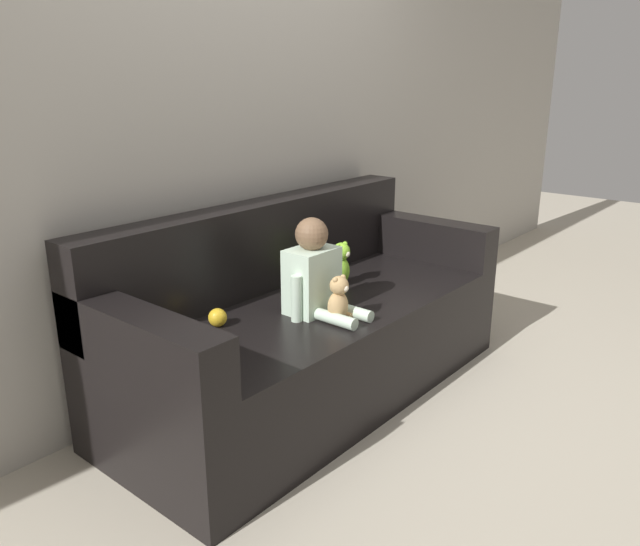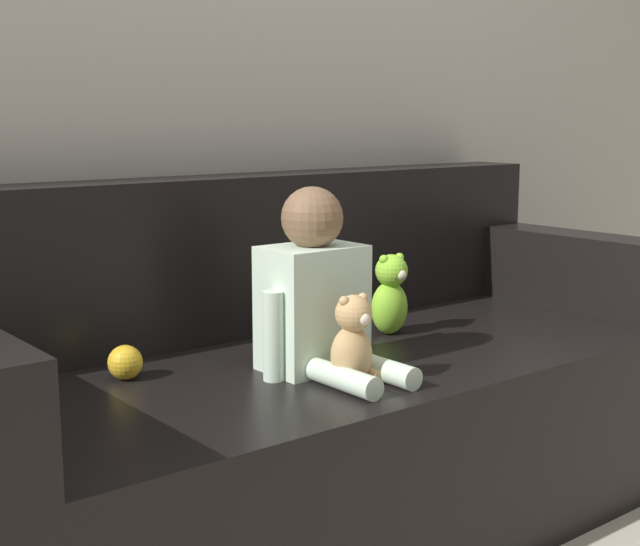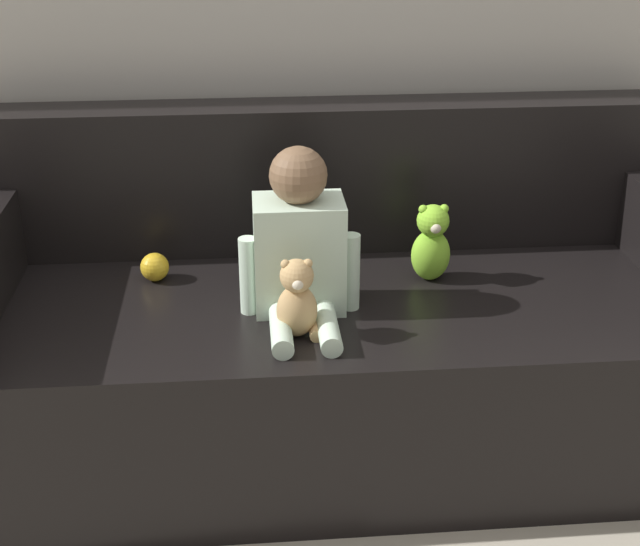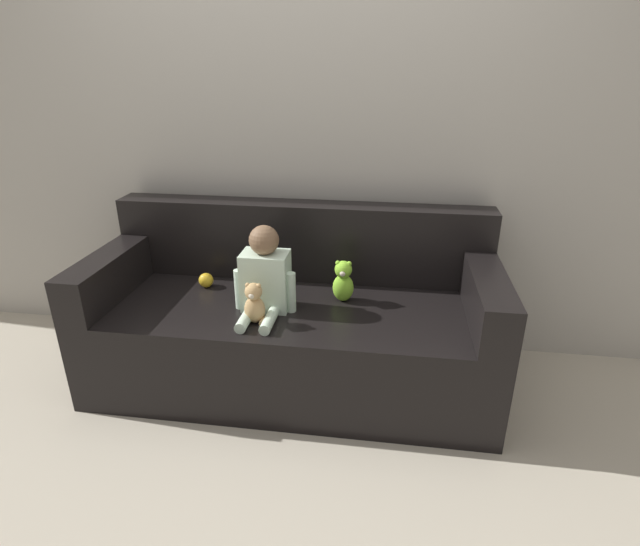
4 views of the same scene
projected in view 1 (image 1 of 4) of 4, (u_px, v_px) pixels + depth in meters
The scene contains 7 objects.
ground_plane at pixel (315, 392), 3.01m from camera, with size 12.00×12.00×0.00m, color #B7AD99.
wall_back at pixel (232, 110), 2.92m from camera, with size 8.00×0.05×2.60m.
couch at pixel (307, 327), 2.94m from camera, with size 2.03×0.84×0.89m.
person_baby at pixel (314, 275), 2.68m from camera, with size 0.30×0.36×0.42m.
teddy_bear_brown at pixel (339, 300), 2.60m from camera, with size 0.12×0.09×0.20m.
plush_toy_side at pixel (341, 264), 3.05m from camera, with size 0.11×0.10×0.22m.
toy_ball at pixel (218, 317), 2.56m from camera, with size 0.08×0.08×0.08m.
Camera 1 is at (-2.05, -1.74, 1.46)m, focal length 35.00 mm.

